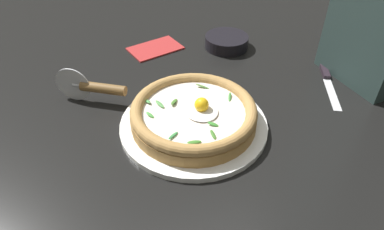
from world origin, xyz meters
name	(u,v)px	position (x,y,z in m)	size (l,w,h in m)	color
ground_plane	(191,129)	(0.00, 0.00, -0.01)	(2.40, 2.40, 0.03)	black
pizza_plate	(192,125)	(0.01, 0.00, 0.01)	(0.30, 0.30, 0.01)	white
pizza	(192,114)	(0.01, 0.00, 0.03)	(0.25, 0.25, 0.06)	#B07F40
side_bowl	(226,42)	(-0.26, 0.23, 0.02)	(0.12, 0.12, 0.03)	black
pizza_cutter	(94,87)	(-0.16, -0.16, 0.04)	(0.11, 0.14, 0.08)	silver
table_knife	(327,77)	(-0.01, 0.37, 0.00)	(0.18, 0.12, 0.01)	silver
folded_napkin	(155,48)	(-0.33, 0.05, 0.00)	(0.14, 0.09, 0.01)	#A32929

